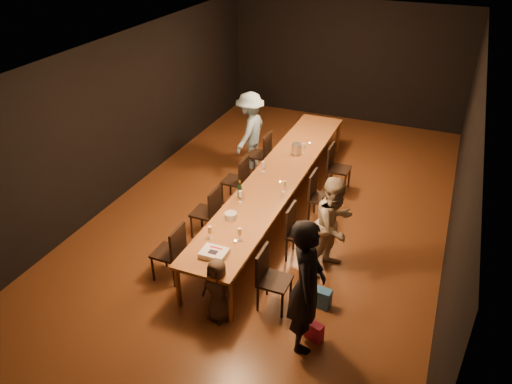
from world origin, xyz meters
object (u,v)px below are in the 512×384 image
at_px(child, 218,290).
at_px(champagne_bottle, 240,189).
at_px(chair_left_2, 235,180).
at_px(birthday_cake, 214,253).
at_px(chair_right_0, 275,280).
at_px(chair_right_3, 339,168).
at_px(woman_birthday, 307,286).
at_px(chair_right_2, 322,198).
at_px(man_blue, 250,131).
at_px(chair_left_3, 259,154).
at_px(chair_left_0, 168,252).
at_px(chair_right_1, 301,234).
at_px(woman_tan, 334,225).
at_px(chair_left_1, 205,212).
at_px(table, 277,177).
at_px(ice_bucket, 296,149).
at_px(plate_stack, 231,216).

distance_m(child, champagne_bottle, 2.04).
relative_size(chair_left_2, birthday_cake, 2.55).
bearing_deg(chair_right_0, chair_left_2, -144.69).
bearing_deg(chair_right_3, woman_birthday, 8.13).
distance_m(chair_right_0, birthday_cake, 0.92).
xyz_separation_m(chair_right_2, man_blue, (-2.00, 1.45, 0.36)).
xyz_separation_m(chair_left_3, champagne_bottle, (0.54, -2.18, 0.44)).
bearing_deg(chair_left_2, woman_birthday, -141.50).
bearing_deg(chair_left_0, woman_birthday, -101.58).
relative_size(chair_right_1, woman_tan, 0.59).
bearing_deg(chair_left_1, table, -35.31).
relative_size(chair_right_3, champagne_bottle, 2.95).
xyz_separation_m(table, woman_tan, (1.36, -1.25, 0.09)).
bearing_deg(birthday_cake, table, 89.64).
height_order(chair_right_2, ice_bucket, ice_bucket).
distance_m(chair_left_0, woman_birthday, 2.38).
distance_m(chair_right_3, chair_left_0, 3.98).
bearing_deg(chair_left_3, chair_right_0, -154.72).
relative_size(chair_right_0, chair_left_0, 1.00).
xyz_separation_m(chair_right_3, woman_birthday, (0.58, -4.07, 0.47)).
bearing_deg(birthday_cake, plate_stack, 100.30).
height_order(chair_right_3, woman_birthday, woman_birthday).
relative_size(chair_right_0, chair_left_2, 1.00).
bearing_deg(chair_right_0, champagne_bottle, -140.94).
bearing_deg(child, chair_right_0, 53.86).
xyz_separation_m(chair_left_0, child, (1.07, -0.50, 0.02)).
distance_m(chair_right_3, man_blue, 2.05).
xyz_separation_m(chair_left_2, birthday_cake, (0.86, -2.55, 0.33)).
bearing_deg(chair_left_3, chair_right_1, -144.69).
distance_m(chair_left_2, plate_stack, 1.79).
relative_size(table, birthday_cake, 16.43).
xyz_separation_m(chair_right_3, chair_left_0, (-1.70, -3.60, 0.00)).
xyz_separation_m(chair_right_0, chair_right_2, (0.00, 2.40, 0.00)).
relative_size(man_blue, champagne_bottle, 5.25).
relative_size(chair_left_0, child, 0.95).
distance_m(chair_right_2, chair_left_0, 2.94).
bearing_deg(plate_stack, chair_right_2, 57.83).
xyz_separation_m(child, ice_bucket, (-0.18, 3.85, 0.36)).
bearing_deg(chair_right_0, chair_right_2, 180.00).
xyz_separation_m(chair_right_0, chair_left_3, (-1.70, 3.60, 0.00)).
xyz_separation_m(woman_tan, champagne_bottle, (-1.66, 0.27, 0.12)).
height_order(table, chair_left_0, chair_left_0).
distance_m(woman_birthday, plate_stack, 2.03).
xyz_separation_m(table, chair_right_1, (0.85, -1.20, -0.24)).
height_order(chair_left_1, chair_left_2, same).
relative_size(chair_right_0, chair_left_1, 1.00).
bearing_deg(chair_right_3, ice_bucket, -72.59).
bearing_deg(chair_right_2, chair_right_0, -0.00).
distance_m(woman_birthday, birthday_cake, 1.47).
distance_m(chair_right_2, child, 2.97).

